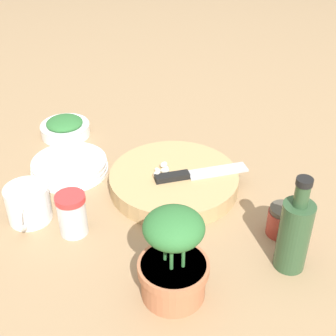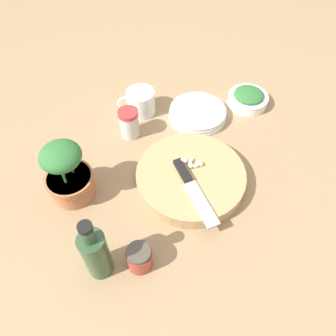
% 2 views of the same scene
% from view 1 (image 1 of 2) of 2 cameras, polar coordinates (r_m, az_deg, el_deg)
% --- Properties ---
extents(ground_plane, '(5.00, 5.00, 0.00)m').
position_cam_1_polar(ground_plane, '(1.02, -1.66, -3.50)').
color(ground_plane, '#997A56').
extents(cutting_board, '(0.29, 0.29, 0.04)m').
position_cam_1_polar(cutting_board, '(1.04, 0.73, -1.58)').
color(cutting_board, tan).
rests_on(cutting_board, ground_plane).
extents(chef_knife, '(0.19, 0.14, 0.01)m').
position_cam_1_polar(chef_knife, '(1.02, 3.41, -0.71)').
color(chef_knife, black).
rests_on(chef_knife, cutting_board).
extents(garlic_cloves, '(0.04, 0.07, 0.01)m').
position_cam_1_polar(garlic_cloves, '(1.03, -0.75, -0.34)').
color(garlic_cloves, silver).
rests_on(garlic_cloves, cutting_board).
extents(herb_bowl, '(0.13, 0.13, 0.05)m').
position_cam_1_polar(herb_bowl, '(1.27, -12.44, 4.87)').
color(herb_bowl, white).
rests_on(herb_bowl, ground_plane).
extents(spice_jar, '(0.06, 0.06, 0.09)m').
position_cam_1_polar(spice_jar, '(0.92, -11.60, -5.52)').
color(spice_jar, silver).
rests_on(spice_jar, ground_plane).
extents(coffee_mug, '(0.09, 0.11, 0.08)m').
position_cam_1_polar(coffee_mug, '(0.98, -16.70, -4.23)').
color(coffee_mug, white).
rests_on(coffee_mug, ground_plane).
extents(plate_stack, '(0.18, 0.18, 0.03)m').
position_cam_1_polar(plate_stack, '(1.12, -11.91, 0.22)').
color(plate_stack, white).
rests_on(plate_stack, ground_plane).
extents(honey_jar, '(0.06, 0.06, 0.06)m').
position_cam_1_polar(honey_jar, '(0.94, 13.71, -6.27)').
color(honey_jar, '#9E3328').
rests_on(honey_jar, ground_plane).
extents(oil_bottle, '(0.06, 0.06, 0.19)m').
position_cam_1_polar(oil_bottle, '(0.85, 15.15, -7.66)').
color(oil_bottle, '#2D4C2D').
rests_on(oil_bottle, ground_plane).
extents(potted_herb, '(0.12, 0.12, 0.17)m').
position_cam_1_polar(potted_herb, '(0.77, 0.67, -11.29)').
color(potted_herb, '#B26B47').
rests_on(potted_herb, ground_plane).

